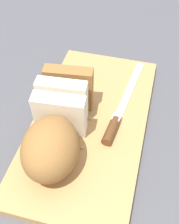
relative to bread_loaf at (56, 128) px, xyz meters
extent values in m
plane|color=#4C4C51|center=(0.07, -0.05, -0.07)|extent=(3.00, 3.00, 0.00)
cube|color=tan|center=(0.07, -0.05, -0.06)|extent=(0.48, 0.26, 0.02)
ellipsoid|color=#996633|center=(-0.05, 0.00, 0.00)|extent=(0.14, 0.11, 0.10)
cube|color=#F2E8CC|center=(0.03, 0.00, 0.00)|extent=(0.04, 0.10, 0.10)
cube|color=#F2E8CC|center=(0.07, 0.01, 0.00)|extent=(0.03, 0.10, 0.10)
cube|color=#996633|center=(0.11, 0.00, 0.00)|extent=(0.04, 0.11, 0.10)
cube|color=silver|center=(0.19, -0.12, -0.05)|extent=(0.21, 0.05, 0.00)
cylinder|color=#593319|center=(0.05, -0.10, -0.04)|extent=(0.07, 0.03, 0.02)
cube|color=silver|center=(0.08, -0.11, -0.04)|extent=(0.02, 0.02, 0.02)
sphere|color=tan|center=(0.06, 0.00, -0.05)|extent=(0.00, 0.00, 0.00)
sphere|color=tan|center=(0.08, -0.05, -0.05)|extent=(0.01, 0.01, 0.01)
sphere|color=tan|center=(0.00, -0.05, -0.05)|extent=(0.01, 0.01, 0.01)
camera|label=1|loc=(-0.34, -0.14, 0.44)|focal=47.62mm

